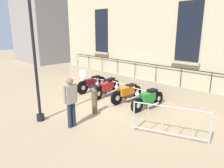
{
  "coord_description": "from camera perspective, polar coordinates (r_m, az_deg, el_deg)",
  "views": [
    {
      "loc": [
        6.38,
        6.6,
        3.3
      ],
      "look_at": [
        -0.24,
        0.0,
        0.8
      ],
      "focal_mm": 32.98,
      "sensor_mm": 36.0,
      "label": 1
    }
  ],
  "objects": [
    {
      "name": "building_facade",
      "position": [
        10.99,
        8.27,
        20.07
      ],
      "size": [
        0.82,
        12.14,
        8.87
      ],
      "color": "#C6B28E",
      "rests_on": "ground_plane"
    },
    {
      "name": "crowd_barrier",
      "position": [
        6.67,
        15.72,
        -9.84
      ],
      "size": [
        0.9,
        2.19,
        1.05
      ],
      "color": "#B7B7BF",
      "rests_on": "ground_plane"
    },
    {
      "name": "lamppost",
      "position": [
        7.57,
        -21.35,
        14.38
      ],
      "size": [
        0.32,
        1.02,
        4.64
      ],
      "color": "black",
      "rests_on": "ground_plane"
    },
    {
      "name": "motorcycle_green",
      "position": [
        8.91,
        9.88,
        -4.21
      ],
      "size": [
        1.97,
        0.71,
        0.98
      ],
      "color": "black",
      "rests_on": "ground_plane"
    },
    {
      "name": "motorcycle_maroon",
      "position": [
        11.24,
        -5.61,
        0.15
      ],
      "size": [
        2.11,
        0.55,
        1.27
      ],
      "color": "black",
      "rests_on": "ground_plane"
    },
    {
      "name": "ground_plane",
      "position": [
        9.75,
        -1.02,
        -4.81
      ],
      "size": [
        60.0,
        60.0,
        0.0
      ],
      "primitive_type": "plane",
      "color": "tan"
    },
    {
      "name": "motorcycle_red",
      "position": [
        10.43,
        -1.47,
        -1.06
      ],
      "size": [
        2.18,
        0.74,
        1.02
      ],
      "color": "black",
      "rests_on": "ground_plane"
    },
    {
      "name": "bollard",
      "position": [
        8.3,
        -4.89,
        -4.7
      ],
      "size": [
        0.23,
        0.23,
        1.02
      ],
      "color": "brown",
      "rests_on": "ground_plane"
    },
    {
      "name": "pedestrian_standing",
      "position": [
        7.09,
        -11.38,
        -4.23
      ],
      "size": [
        0.53,
        0.24,
        1.76
      ],
      "color": "#23283D",
      "rests_on": "ground_plane"
    },
    {
      "name": "motorcycle_orange",
      "position": [
        9.6,
        4.09,
        -2.39
      ],
      "size": [
        1.95,
        0.74,
        1.03
      ],
      "color": "black",
      "rests_on": "ground_plane"
    }
  ]
}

